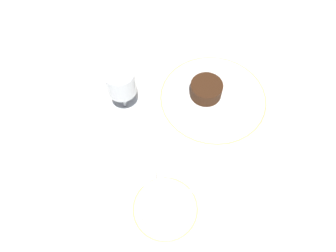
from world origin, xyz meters
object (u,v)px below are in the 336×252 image
object	(u,v)px
fork	(182,44)
dessert_cake	(206,89)
coffee_cup	(164,206)
dinner_plate	(213,99)
wine_glass	(121,85)

from	to	relation	value
fork	dessert_cake	world-z (taller)	dessert_cake
coffee_cup	fork	size ratio (longest dim) A/B	0.72
coffee_cup	fork	bearing A→B (deg)	-17.40
dessert_cake	dinner_plate	bearing A→B (deg)	-132.13
wine_glass	dessert_cake	xyz separation A→B (m)	(-0.02, -0.19, -0.05)
dinner_plate	wine_glass	xyz separation A→B (m)	(0.03, 0.21, 0.08)
wine_glass	dessert_cake	distance (m)	0.20
coffee_cup	wine_glass	xyz separation A→B (m)	(0.27, 0.04, 0.05)
dessert_cake	coffee_cup	bearing A→B (deg)	148.91
wine_glass	fork	xyz separation A→B (m)	(0.17, -0.18, -0.08)
wine_glass	fork	size ratio (longest dim) A/B	0.72
wine_glass	dinner_plate	bearing A→B (deg)	-97.94
wine_glass	fork	world-z (taller)	wine_glass
coffee_cup	dessert_cake	world-z (taller)	coffee_cup
dinner_plate	coffee_cup	bearing A→B (deg)	144.93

